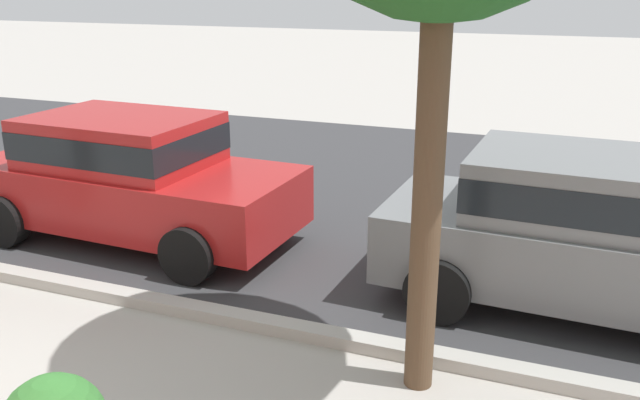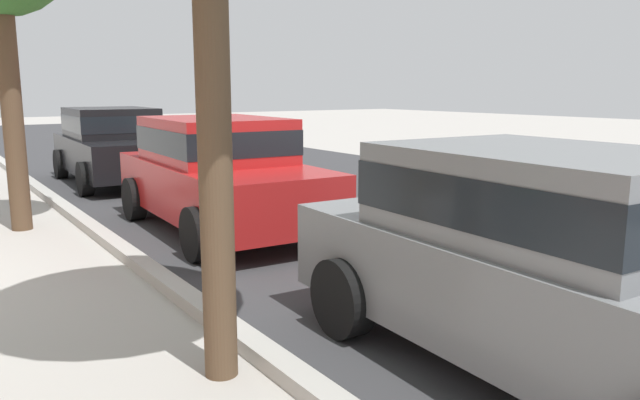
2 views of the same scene
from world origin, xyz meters
name	(u,v)px [view 2 (image 2 of 2)]	position (x,y,z in m)	size (l,w,h in m)	color
street_surface	(420,214)	(0.00, 7.50, 0.00)	(60.00, 9.00, 0.01)	#38383A
curb_stone	(128,254)	(0.00, 2.90, 0.06)	(60.00, 0.20, 0.12)	#B2AFA8
parked_car_black	(113,143)	(-6.02, 4.44, 0.84)	(4.17, 2.05, 1.56)	black
parked_car_red	(219,170)	(-0.79, 4.44, 0.84)	(4.17, 2.05, 1.56)	#B21E1E
parked_car_grey	(553,256)	(4.54, 4.44, 0.84)	(4.17, 2.05, 1.56)	slate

